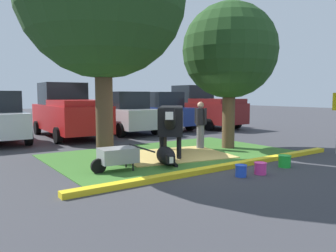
# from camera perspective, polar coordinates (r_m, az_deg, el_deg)

# --- Properties ---
(ground_plane) EXTENTS (80.00, 80.00, 0.00)m
(ground_plane) POSITION_cam_1_polar(r_m,az_deg,el_deg) (9.00, 4.86, -6.59)
(ground_plane) COLOR #38383D
(grass_island) EXTENTS (7.38, 4.61, 0.02)m
(grass_island) POSITION_cam_1_polar(r_m,az_deg,el_deg) (10.42, 0.76, -4.85)
(grass_island) COLOR #386B28
(grass_island) RESTS_ON ground
(curb_yellow) EXTENTS (8.58, 0.24, 0.12)m
(curb_yellow) POSITION_cam_1_polar(r_m,az_deg,el_deg) (8.58, 10.50, -6.84)
(curb_yellow) COLOR yellow
(curb_yellow) RESTS_ON ground
(hay_bedding) EXTENTS (3.59, 2.96, 0.04)m
(hay_bedding) POSITION_cam_1_polar(r_m,az_deg,el_deg) (10.13, 0.98, -5.07)
(hay_bedding) COLOR tan
(hay_bedding) RESTS_ON ground
(shade_tree_right) EXTENTS (3.26, 3.26, 5.01)m
(shade_tree_right) POSITION_cam_1_polar(r_m,az_deg,el_deg) (11.70, 10.68, 12.65)
(shade_tree_right) COLOR brown
(shade_tree_right) RESTS_ON ground
(cow_holstein) EXTENTS (2.21, 2.71, 1.55)m
(cow_holstein) POSITION_cam_1_polar(r_m,az_deg,el_deg) (10.07, 0.56, 1.00)
(cow_holstein) COLOR black
(cow_holstein) RESTS_ON ground
(calf_lying) EXTENTS (0.88, 1.32, 0.48)m
(calf_lying) POSITION_cam_1_polar(r_m,az_deg,el_deg) (8.85, -0.34, -5.19)
(calf_lying) COLOR black
(calf_lying) RESTS_ON ground
(person_handler) EXTENTS (0.34, 0.53, 1.64)m
(person_handler) POSITION_cam_1_polar(r_m,az_deg,el_deg) (11.30, 5.67, 0.38)
(person_handler) COLOR slate
(person_handler) RESTS_ON ground
(wheelbarrow) EXTENTS (1.61, 0.67, 0.63)m
(wheelbarrow) POSITION_cam_1_polar(r_m,az_deg,el_deg) (8.14, -8.85, -5.15)
(wheelbarrow) COLOR gray
(wheelbarrow) RESTS_ON ground
(bucket_blue) EXTENTS (0.28, 0.28, 0.28)m
(bucket_blue) POSITION_cam_1_polar(r_m,az_deg,el_deg) (7.76, 12.57, -7.55)
(bucket_blue) COLOR blue
(bucket_blue) RESTS_ON ground
(bucket_pink) EXTENTS (0.30, 0.30, 0.28)m
(bucket_pink) POSITION_cam_1_polar(r_m,az_deg,el_deg) (8.11, 15.76, -7.04)
(bucket_pink) COLOR #EA3893
(bucket_pink) RESTS_ON ground
(bucket_green) EXTENTS (0.33, 0.33, 0.31)m
(bucket_green) POSITION_cam_1_polar(r_m,az_deg,el_deg) (9.07, 19.62, -5.74)
(bucket_green) COLOR green
(bucket_green) RESTS_ON ground
(pickup_truck_black) EXTENTS (2.32, 5.45, 2.42)m
(pickup_truck_black) POSITION_cam_1_polar(r_m,az_deg,el_deg) (15.25, -16.91, 2.37)
(pickup_truck_black) COLOR red
(pickup_truck_black) RESTS_ON ground
(sedan_silver) EXTENTS (2.11, 4.44, 2.02)m
(sedan_silver) POSITION_cam_1_polar(r_m,az_deg,el_deg) (16.15, -7.56, 2.26)
(sedan_silver) COLOR silver
(sedan_silver) RESTS_ON ground
(sedan_blue) EXTENTS (2.11, 4.44, 2.02)m
(sedan_blue) POSITION_cam_1_polar(r_m,az_deg,el_deg) (17.77, -1.29, 2.59)
(sedan_blue) COLOR navy
(sedan_blue) RESTS_ON ground
(pickup_truck_maroon) EXTENTS (2.32, 5.45, 2.42)m
(pickup_truck_maroon) POSITION_cam_1_polar(r_m,az_deg,el_deg) (19.18, 5.81, 3.17)
(pickup_truck_maroon) COLOR maroon
(pickup_truck_maroon) RESTS_ON ground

